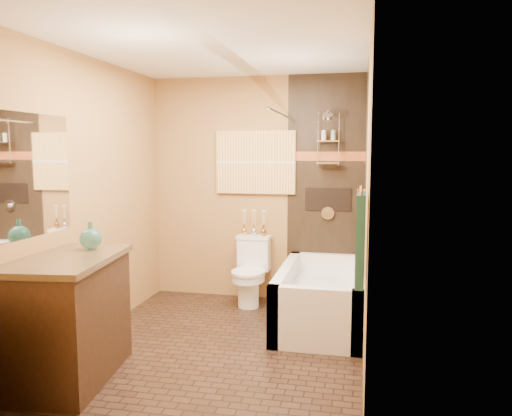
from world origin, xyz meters
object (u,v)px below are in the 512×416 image
(bathtub, at_px, (321,302))
(toilet, at_px, (251,271))
(vanity, at_px, (67,318))
(sunset_painting, at_px, (256,162))

(bathtub, xyz_separation_m, toilet, (-0.81, 0.47, 0.15))
(bathtub, relative_size, vanity, 1.35)
(sunset_painting, xyz_separation_m, vanity, (-0.91, -2.30, -1.09))
(sunset_painting, xyz_separation_m, bathtub, (0.81, -0.73, -1.33))
(sunset_painting, bearing_deg, vanity, -111.65)
(toilet, xyz_separation_m, vanity, (-0.91, -2.05, 0.09))
(bathtub, height_order, vanity, vanity)
(sunset_painting, distance_m, toilet, 1.20)
(vanity, bearing_deg, sunset_painting, 61.43)
(sunset_painting, height_order, toilet, sunset_painting)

